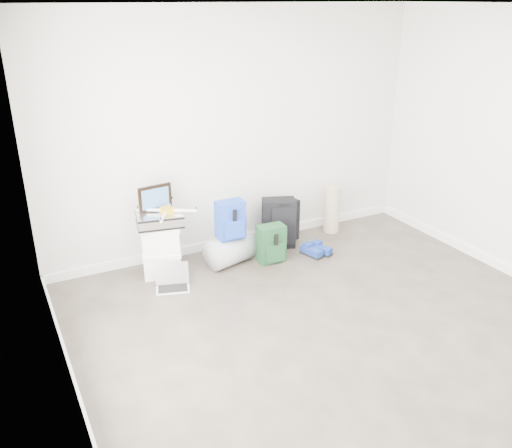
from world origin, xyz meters
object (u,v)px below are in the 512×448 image
carry_on (285,221)px  laptop (172,282)px  briefcase (159,219)px  duffel_bag (230,250)px  large_suitcase (279,223)px  boxes_stack (162,250)px

carry_on → laptop: (-1.61, -0.50, -0.19)m
briefcase → duffel_bag: bearing=2.9°
duffel_bag → large_suitcase: (0.71, 0.16, 0.13)m
duffel_bag → laptop: (-0.75, -0.22, -0.10)m
boxes_stack → briefcase: (0.00, 0.00, 0.35)m
briefcase → laptop: (-0.01, -0.33, -0.58)m
briefcase → large_suitcase: (1.45, 0.06, -0.34)m
duffel_bag → briefcase: bearing=157.4°
large_suitcase → carry_on: 0.20m
boxes_stack → laptop: boxes_stack is taller
duffel_bag → laptop: size_ratio=1.32×
boxes_stack → large_suitcase: (1.45, 0.06, 0.01)m
boxes_stack → briefcase: briefcase is taller
large_suitcase → laptop: size_ratio=1.48×
laptop → large_suitcase: bearing=32.1°
briefcase → laptop: briefcase is taller
duffel_bag → carry_on: (0.86, 0.28, 0.09)m
boxes_stack → briefcase: size_ratio=1.25×
duffel_bag → carry_on: size_ratio=1.05×
duffel_bag → boxes_stack: bearing=157.4°
large_suitcase → duffel_bag: bearing=-146.1°
boxes_stack → briefcase: 0.35m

